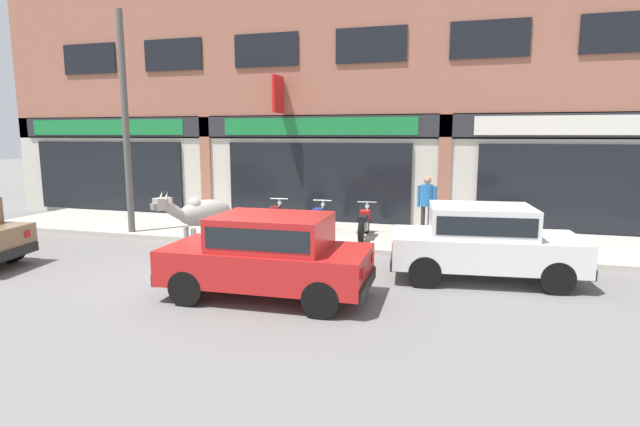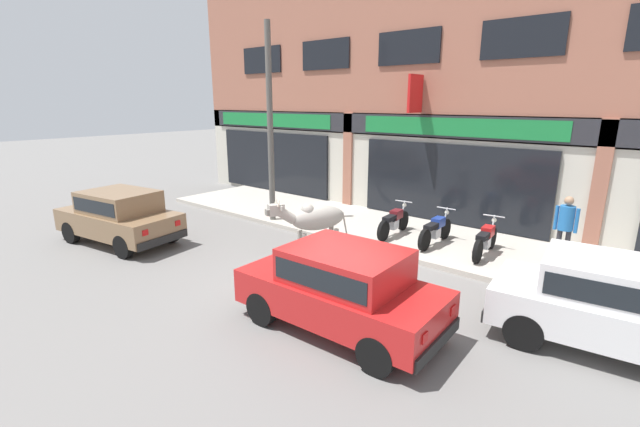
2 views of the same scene
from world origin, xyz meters
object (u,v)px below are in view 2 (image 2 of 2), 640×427
object	(u,v)px
cow	(314,219)
utility_pole	(270,125)
motorcycle_0	(394,222)
car_1	(119,214)
motorcycle_2	(486,240)
car_0	(615,302)
pedestrian	(566,223)
car_2	(342,285)
motorcycle_1	(435,230)

from	to	relation	value
cow	utility_pole	xyz separation A→B (m)	(-3.05, 1.51, 2.08)
cow	motorcycle_0	xyz separation A→B (m)	(0.76, 2.52, -0.49)
car_1	utility_pole	world-z (taller)	utility_pole
motorcycle_2	car_0	bearing A→B (deg)	-43.16
car_0	car_1	xyz separation A→B (m)	(-11.00, -2.37, 0.00)
car_0	pedestrian	distance (m)	3.52
car_2	motorcycle_1	xyz separation A→B (m)	(-0.59, 4.85, -0.30)
motorcycle_1	pedestrian	xyz separation A→B (m)	(2.85, 0.57, 0.60)
pedestrian	utility_pole	distance (m)	8.30
cow	pedestrian	xyz separation A→B (m)	(4.86, 3.09, 0.11)
car_1	car_0	bearing A→B (deg)	12.14
motorcycle_1	utility_pole	xyz separation A→B (m)	(-5.06, -1.01, 2.57)
car_0	utility_pole	distance (m)	9.65
motorcycle_1	motorcycle_2	size ratio (longest dim) A/B	1.00
cow	car_0	distance (m)	6.18
car_2	motorcycle_1	bearing A→B (deg)	96.90
motorcycle_0	motorcycle_2	size ratio (longest dim) A/B	1.00
car_2	cow	bearing A→B (deg)	138.11
motorcycle_0	motorcycle_2	distance (m)	2.54
car_0	utility_pole	world-z (taller)	utility_pole
motorcycle_0	utility_pole	distance (m)	4.71
car_2	utility_pole	distance (m)	7.20
cow	car_2	distance (m)	3.50
pedestrian	utility_pole	world-z (taller)	utility_pole
cow	motorcycle_2	size ratio (longest dim) A/B	1.10
car_2	pedestrian	xyz separation A→B (m)	(2.26, 5.43, 0.30)
motorcycle_2	pedestrian	xyz separation A→B (m)	(1.55, 0.55, 0.60)
car_2	motorcycle_1	distance (m)	4.90
car_0	car_2	bearing A→B (deg)	-148.65
cow	motorcycle_1	size ratio (longest dim) A/B	1.10
car_0	utility_pole	xyz separation A→B (m)	(-9.23, 1.67, 2.27)
car_0	pedestrian	bearing A→B (deg)	112.11
cow	motorcycle_0	size ratio (longest dim) A/B	1.10
car_1	pedestrian	distance (m)	11.19
car_1	pedestrian	xyz separation A→B (m)	(9.68, 5.61, 0.30)
motorcycle_1	cow	bearing A→B (deg)	-128.63
cow	car_2	size ratio (longest dim) A/B	0.54
pedestrian	motorcycle_1	bearing A→B (deg)	-168.59
motorcycle_0	car_0	bearing A→B (deg)	-26.31
car_2	pedestrian	distance (m)	5.88
cow	car_1	size ratio (longest dim) A/B	0.53
car_0	motorcycle_2	distance (m)	3.95
pedestrian	car_1	bearing A→B (deg)	-149.90
utility_pole	motorcycle_0	bearing A→B (deg)	14.86
car_0	motorcycle_1	size ratio (longest dim) A/B	2.06
car_0	car_1	size ratio (longest dim) A/B	0.99
utility_pole	car_2	bearing A→B (deg)	-34.24
car_0	motorcycle_0	world-z (taller)	car_0
pedestrian	utility_pole	xyz separation A→B (m)	(-7.91, -1.58, 1.97)
motorcycle_1	utility_pole	bearing A→B (deg)	-168.76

